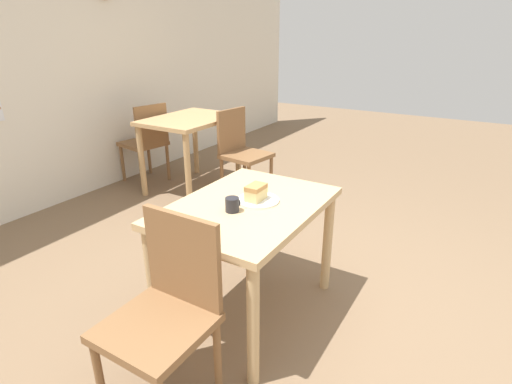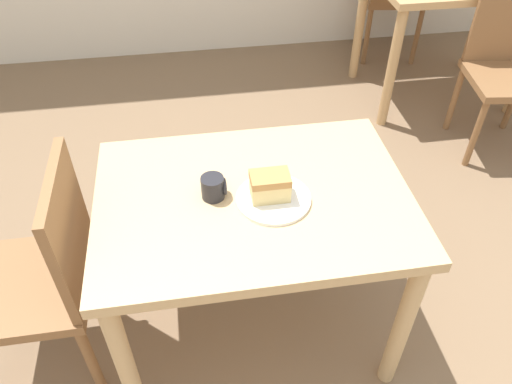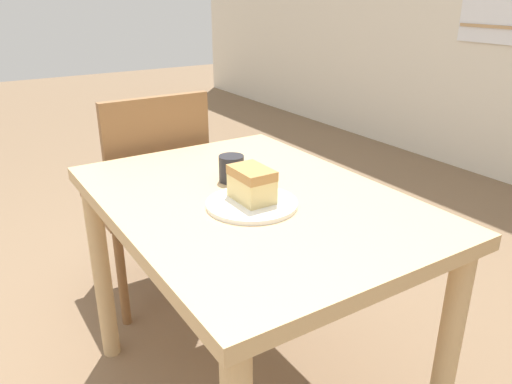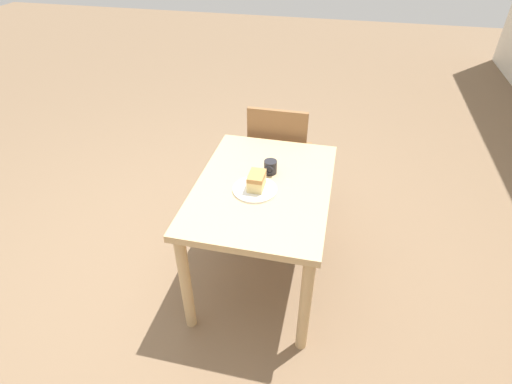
{
  "view_description": "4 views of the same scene",
  "coord_description": "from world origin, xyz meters",
  "px_view_note": "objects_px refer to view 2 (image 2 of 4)",
  "views": [
    {
      "loc": [
        -1.75,
        -0.59,
        1.59
      ],
      "look_at": [
        0.01,
        0.47,
        0.77
      ],
      "focal_mm": 28.0,
      "sensor_mm": 36.0,
      "label": 1
    },
    {
      "loc": [
        -0.22,
        -0.67,
        1.79
      ],
      "look_at": [
        -0.04,
        0.44,
        0.78
      ],
      "focal_mm": 35.0,
      "sensor_mm": 36.0,
      "label": 2
    },
    {
      "loc": [
        1.03,
        -0.16,
        1.23
      ],
      "look_at": [
        0.03,
        0.48,
        0.75
      ],
      "focal_mm": 35.0,
      "sensor_mm": 36.0,
      "label": 3
    },
    {
      "loc": [
        1.7,
        0.86,
        1.98
      ],
      "look_at": [
        0.06,
        0.48,
        0.73
      ],
      "focal_mm": 28.0,
      "sensor_mm": 36.0,
      "label": 4
    }
  ],
  "objects_px": {
    "dining_table_near": "(254,219)",
    "plate": "(274,199)",
    "chair_far_corner": "(507,65)",
    "cake_slice": "(270,186)",
    "chair_near_window": "(44,274)",
    "coffee_mug": "(214,187)"
  },
  "relations": [
    {
      "from": "chair_far_corner",
      "to": "cake_slice",
      "type": "height_order",
      "value": "chair_far_corner"
    },
    {
      "from": "plate",
      "to": "coffee_mug",
      "type": "height_order",
      "value": "coffee_mug"
    },
    {
      "from": "cake_slice",
      "to": "coffee_mug",
      "type": "xyz_separation_m",
      "value": [
        -0.17,
        0.04,
        -0.02
      ]
    },
    {
      "from": "dining_table_near",
      "to": "chair_far_corner",
      "type": "distance_m",
      "value": 1.89
    },
    {
      "from": "dining_table_near",
      "to": "plate",
      "type": "bearing_deg",
      "value": -28.54
    },
    {
      "from": "coffee_mug",
      "to": "cake_slice",
      "type": "bearing_deg",
      "value": -13.1
    },
    {
      "from": "chair_far_corner",
      "to": "cake_slice",
      "type": "distance_m",
      "value": 1.89
    },
    {
      "from": "chair_near_window",
      "to": "chair_far_corner",
      "type": "relative_size",
      "value": 1.0
    },
    {
      "from": "cake_slice",
      "to": "plate",
      "type": "bearing_deg",
      "value": -31.59
    },
    {
      "from": "dining_table_near",
      "to": "plate",
      "type": "height_order",
      "value": "plate"
    },
    {
      "from": "chair_far_corner",
      "to": "plate",
      "type": "xyz_separation_m",
      "value": [
        -1.5,
        -1.1,
        0.23
      ]
    },
    {
      "from": "dining_table_near",
      "to": "chair_far_corner",
      "type": "relative_size",
      "value": 1.15
    },
    {
      "from": "plate",
      "to": "cake_slice",
      "type": "distance_m",
      "value": 0.05
    },
    {
      "from": "coffee_mug",
      "to": "dining_table_near",
      "type": "bearing_deg",
      "value": -6.72
    },
    {
      "from": "cake_slice",
      "to": "dining_table_near",
      "type": "bearing_deg",
      "value": 152.19
    },
    {
      "from": "dining_table_near",
      "to": "coffee_mug",
      "type": "bearing_deg",
      "value": 173.28
    },
    {
      "from": "chair_far_corner",
      "to": "chair_near_window",
      "type": "bearing_deg",
      "value": -146.63
    },
    {
      "from": "chair_far_corner",
      "to": "coffee_mug",
      "type": "height_order",
      "value": "chair_far_corner"
    },
    {
      "from": "chair_far_corner",
      "to": "coffee_mug",
      "type": "relative_size",
      "value": 11.03
    },
    {
      "from": "dining_table_near",
      "to": "cake_slice",
      "type": "height_order",
      "value": "cake_slice"
    },
    {
      "from": "dining_table_near",
      "to": "plate",
      "type": "relative_size",
      "value": 4.25
    },
    {
      "from": "chair_near_window",
      "to": "cake_slice",
      "type": "height_order",
      "value": "chair_near_window"
    }
  ]
}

